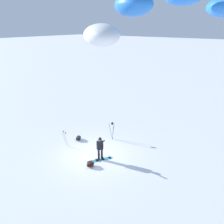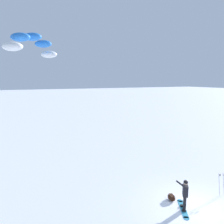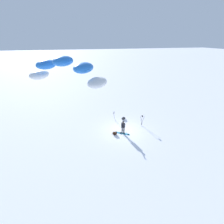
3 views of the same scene
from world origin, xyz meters
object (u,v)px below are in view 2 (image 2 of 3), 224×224
object	(u,v)px
gear_bag_small	(171,197)
ski_poles	(222,181)
snowboarder	(185,192)
snowboard	(183,209)
traction_kite	(33,44)

from	to	relation	value
gear_bag_small	ski_poles	xyz separation A→B (m)	(-3.22, 0.76, 0.68)
snowboarder	ski_poles	world-z (taller)	snowboarder
snowboarder	snowboard	size ratio (longest dim) A/B	1.07
snowboarder	traction_kite	distance (m)	11.64
snowboarder	gear_bag_small	bearing A→B (deg)	-90.51
snowboard	gear_bag_small	distance (m)	0.96
snowboarder	ski_poles	bearing A→B (deg)	-175.37
traction_kite	ski_poles	bearing A→B (deg)	153.59
snowboard	gear_bag_small	xyz separation A→B (m)	(-0.01, -0.94, 0.16)
snowboarder	snowboard	bearing A→B (deg)	-89.10
snowboarder	traction_kite	world-z (taller)	traction_kite
gear_bag_small	snowboarder	bearing A→B (deg)	89.49
snowboarder	traction_kite	size ratio (longest dim) A/B	0.45
traction_kite	gear_bag_small	size ratio (longest dim) A/B	6.31
traction_kite	gear_bag_small	bearing A→B (deg)	148.18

